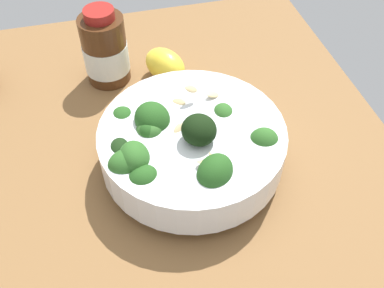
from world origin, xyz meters
TOP-DOWN VIEW (x-y plane):
  - ground_plane at (0.00, 0.00)cm, footprint 64.79×64.79cm
  - bowl_of_broccoli at (4.33, -5.17)cm, footprint 22.29×22.29cm
  - lemon_wedge at (5.12, 12.74)cm, footprint 7.62×8.21cm
  - bottle_short at (-3.18, 14.99)cm, footprint 6.58×6.58cm

SIDE VIEW (x-z plane):
  - ground_plane at x=0.00cm, z-range -4.38..0.00cm
  - lemon_wedge at x=5.12cm, z-range 0.00..4.91cm
  - bowl_of_broccoli at x=4.33cm, z-range -0.87..9.45cm
  - bottle_short at x=-3.18cm, z-range -0.82..10.84cm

